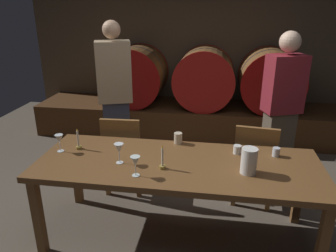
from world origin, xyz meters
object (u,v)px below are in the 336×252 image
at_px(candle_left, 78,143).
at_px(guest_right, 281,110).
at_px(pitcher, 249,161).
at_px(cup_right, 276,152).
at_px(wine_glass_right, 135,162).
at_px(wine_barrel_left, 136,76).
at_px(wine_barrel_right, 270,80).
at_px(wine_glass_left, 59,139).
at_px(wine_barrel_center, 204,78).
at_px(chair_left, 124,151).
at_px(wine_glass_center, 119,149).
at_px(guest_left, 116,99).
at_px(chair_right, 254,160).
at_px(candle_right, 162,162).
at_px(cup_center, 237,150).
at_px(dining_table, 178,170).
at_px(cup_left, 178,138).

bearing_deg(candle_left, guest_right, 27.22).
relative_size(pitcher, cup_right, 2.63).
bearing_deg(wine_glass_right, wine_barrel_left, 103.90).
bearing_deg(candle_left, wine_barrel_right, 49.78).
distance_m(guest_right, wine_glass_left, 2.28).
distance_m(wine_barrel_left, candle_left, 2.31).
distance_m(wine_barrel_right, guest_right, 1.33).
relative_size(wine_barrel_left, guest_right, 0.52).
height_order(wine_barrel_left, wine_barrel_right, same).
distance_m(wine_barrel_center, chair_left, 1.97).
bearing_deg(chair_left, wine_glass_center, 102.34).
bearing_deg(wine_barrel_center, wine_barrel_left, 180.00).
distance_m(guest_right, wine_glass_right, 1.86).
relative_size(guest_left, guest_right, 1.05).
bearing_deg(chair_left, chair_right, 177.08).
bearing_deg(guest_left, candle_right, 103.51).
height_order(candle_left, cup_center, candle_left).
height_order(dining_table, pitcher, pitcher).
height_order(guest_right, cup_right, guest_right).
bearing_deg(guest_left, wine_glass_center, 90.19).
xyz_separation_m(wine_barrel_center, wine_barrel_right, (0.95, 0.00, 0.00)).
bearing_deg(candle_right, pitcher, 2.99).
distance_m(wine_barrel_left, cup_center, 2.62).
xyz_separation_m(dining_table, chair_right, (0.69, 0.63, -0.18)).
distance_m(dining_table, candle_right, 0.21).
height_order(dining_table, candle_left, candle_left).
bearing_deg(dining_table, wine_barrel_right, 66.79).
bearing_deg(wine_glass_center, candle_right, -6.75).
distance_m(wine_glass_left, cup_center, 1.55).
relative_size(dining_table, wine_glass_center, 13.68).
bearing_deg(candle_right, wine_barrel_right, 65.81).
distance_m(wine_glass_center, cup_center, 1.01).
relative_size(wine_glass_center, wine_glass_right, 1.06).
relative_size(wine_barrel_right, wine_glass_left, 5.62).
relative_size(wine_barrel_center, cup_center, 11.77).
bearing_deg(wine_barrel_left, wine_glass_center, -79.06).
height_order(wine_glass_left, cup_right, wine_glass_left).
relative_size(wine_barrel_center, wine_glass_left, 5.62).
distance_m(wine_barrel_left, wine_glass_left, 2.38).
bearing_deg(wine_barrel_center, dining_table, -92.16).
bearing_deg(wine_barrel_left, guest_left, -86.09).
bearing_deg(chair_right, candle_right, 49.91).
bearing_deg(wine_barrel_right, cup_left, -117.94).
bearing_deg(guest_left, pitcher, 121.86).
bearing_deg(guest_right, candle_right, 29.08).
height_order(chair_left, cup_right, chair_left).
bearing_deg(chair_left, cup_right, 162.17).
bearing_deg(wine_barrel_right, chair_left, -133.71).
bearing_deg(wine_barrel_left, cup_left, -66.09).
xyz_separation_m(chair_right, wine_glass_left, (-1.74, -0.58, 0.36)).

